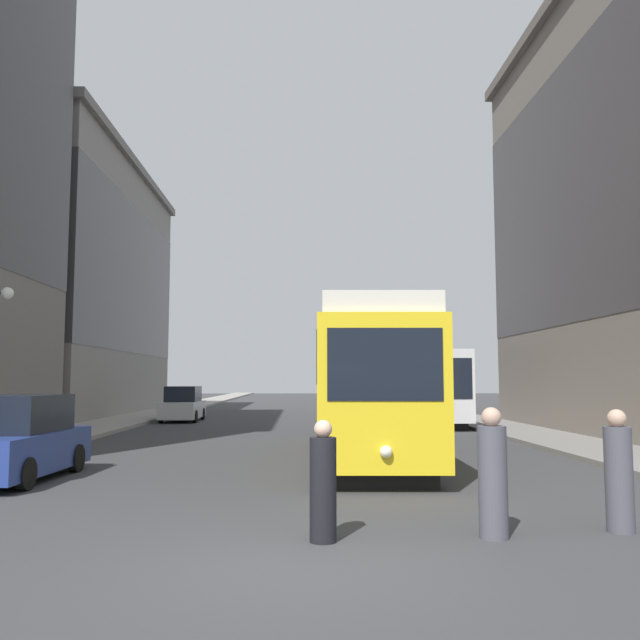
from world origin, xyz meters
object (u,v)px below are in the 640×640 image
Objects in this scene: transit_bus at (416,384)px; parked_car_left_near at (16,441)px; parked_car_left_mid at (183,405)px; streetcar at (365,382)px; pedestrian_crossing_far at (493,477)px; pedestrian_crossing_near at (323,485)px; pedestrian_on_sidewalk at (619,474)px.

parked_car_left_near is at bearing -125.23° from transit_bus.
parked_car_left_mid is at bearing 92.43° from parked_car_left_near.
parked_car_left_mid is (-7.95, 16.49, -1.26)m from streetcar.
transit_bus reaches higher than pedestrian_crossing_far.
pedestrian_on_sidewalk is (4.23, 0.44, 0.06)m from pedestrian_crossing_near.
parked_car_left_mid is at bearing 37.59° from pedestrian_on_sidewalk.
pedestrian_on_sidewalk is at bearing -23.50° from parked_car_left_near.
parked_car_left_mid is 2.51× the size of pedestrian_on_sidewalk.
streetcar is at bearing 31.49° from pedestrian_on_sidewalk.
streetcar is 14.92m from transit_bus.
parked_car_left_near is (-7.95, -4.02, -1.26)m from streetcar.
parked_car_left_mid is at bearing 167.71° from transit_bus.
streetcar is 9.64m from pedestrian_crossing_far.
pedestrian_on_sidewalk is at bearing 141.39° from pedestrian_crossing_near.
streetcar is 9.00m from parked_car_left_near.
pedestrian_crossing_near is 0.93× the size of pedestrian_on_sidewalk.
parked_car_left_mid is 2.69× the size of pedestrian_crossing_near.
transit_bus is at bearing 12.00° from pedestrian_on_sidewalk.
streetcar is 18.35m from parked_car_left_mid.
parked_car_left_near is 11.87m from pedestrian_on_sidewalk.
streetcar reaches higher than pedestrian_crossing_far.
parked_car_left_near reaches higher than pedestrian_crossing_near.
transit_bus is at bearing -137.32° from pedestrian_crossing_far.
streetcar is at bearing -64.49° from parked_car_left_mid.
transit_bus is 2.67× the size of parked_car_left_near.
transit_bus reaches higher than parked_car_left_mid.
parked_car_left_mid is 2.45× the size of pedestrian_crossing_far.
pedestrian_on_sidewalk is (-1.25, -23.59, -1.14)m from transit_bus.
parked_car_left_near is at bearing -151.29° from streetcar.
transit_bus is at bearing 59.49° from parked_car_left_near.
streetcar reaches higher than pedestrian_crossing_near.
pedestrian_crossing_near is at bearing -105.13° from transit_bus.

